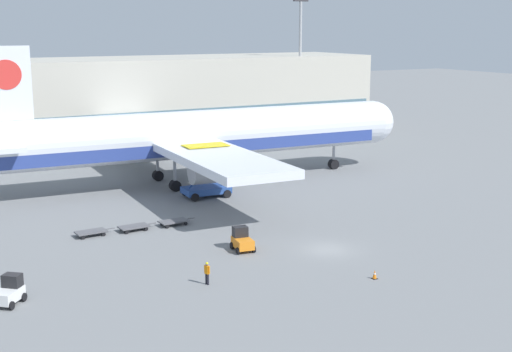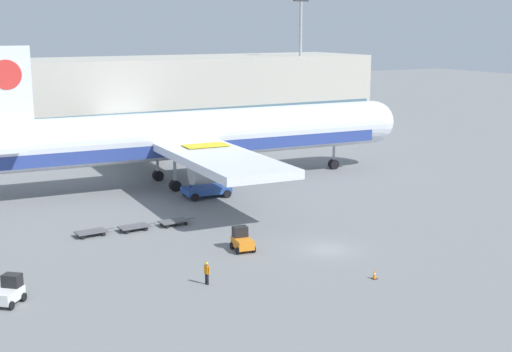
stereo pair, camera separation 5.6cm
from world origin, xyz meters
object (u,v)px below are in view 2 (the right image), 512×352
(light_mast, at_px, (300,56))
(baggage_dolly_lead, at_px, (91,232))
(traffic_cone_near, at_px, (374,274))
(airplane_main, at_px, (191,136))
(baggage_dolly_second, at_px, (134,227))
(ground_crew_near, at_px, (207,271))
(baggage_dolly_third, at_px, (174,221))
(baggage_tug_mid, at_px, (9,292))
(baggage_tug_foreground, at_px, (242,240))
(scissor_lift_loader, at_px, (206,177))

(light_mast, relative_size, baggage_dolly_lead, 6.46)
(light_mast, distance_m, traffic_cone_near, 74.29)
(baggage_dolly_lead, height_order, traffic_cone_near, traffic_cone_near)
(airplane_main, bearing_deg, traffic_cone_near, -89.52)
(baggage_dolly_second, bearing_deg, ground_crew_near, -93.82)
(baggage_dolly_lead, xyz_separation_m, traffic_cone_near, (15.77, -21.82, -0.04))
(light_mast, bearing_deg, baggage_dolly_third, -134.20)
(light_mast, xyz_separation_m, airplane_main, (-32.50, -26.43, -8.10))
(baggage_dolly_lead, relative_size, baggage_dolly_third, 1.00)
(airplane_main, xyz_separation_m, traffic_cone_near, (-1.69, -38.10, -5.49))
(airplane_main, relative_size, baggage_dolly_second, 15.53)
(baggage_dolly_lead, distance_m, ground_crew_near, 17.16)
(baggage_tug_mid, relative_size, ground_crew_near, 1.57)
(light_mast, bearing_deg, baggage_dolly_second, -136.89)
(baggage_tug_mid, height_order, baggage_dolly_third, baggage_tug_mid)
(baggage_tug_foreground, relative_size, baggage_tug_mid, 0.95)
(baggage_dolly_second, distance_m, baggage_dolly_third, 4.04)
(light_mast, bearing_deg, baggage_dolly_lead, -139.48)
(baggage_dolly_third, relative_size, traffic_cone_near, 5.21)
(baggage_dolly_third, xyz_separation_m, ground_crew_near, (-4.11, -16.33, 0.65))
(scissor_lift_loader, height_order, baggage_dolly_third, scissor_lift_loader)
(baggage_tug_foreground, xyz_separation_m, baggage_dolly_third, (-2.13, 10.18, -0.49))
(light_mast, height_order, baggage_dolly_third, light_mast)
(scissor_lift_loader, height_order, baggage_dolly_second, scissor_lift_loader)
(baggage_dolly_third, bearing_deg, traffic_cone_near, -73.92)
(baggage_tug_foreground, bearing_deg, baggage_tug_mid, 106.31)
(ground_crew_near, bearing_deg, baggage_dolly_third, 144.54)
(scissor_lift_loader, distance_m, baggage_dolly_second, 15.14)
(baggage_dolly_third, bearing_deg, baggage_tug_mid, -147.36)
(baggage_tug_foreground, relative_size, ground_crew_near, 1.49)
(airplane_main, bearing_deg, baggage_dolly_second, -126.01)
(airplane_main, xyz_separation_m, baggage_dolly_third, (-9.37, -16.62, -5.45))
(baggage_tug_foreground, height_order, baggage_dolly_second, baggage_tug_foreground)
(baggage_tug_foreground, distance_m, traffic_cone_near, 12.60)
(traffic_cone_near, bearing_deg, baggage_dolly_lead, 125.86)
(airplane_main, height_order, baggage_dolly_lead, airplane_main)
(airplane_main, height_order, scissor_lift_loader, airplane_main)
(baggage_dolly_lead, distance_m, baggage_dolly_third, 8.11)
(baggage_dolly_lead, bearing_deg, scissor_lift_loader, 25.72)
(baggage_tug_mid, height_order, traffic_cone_near, baggage_tug_mid)
(light_mast, relative_size, baggage_tug_mid, 8.73)
(airplane_main, bearing_deg, scissor_lift_loader, -98.75)
(baggage_tug_foreground, relative_size, traffic_cone_near, 3.65)
(baggage_dolly_lead, distance_m, baggage_dolly_second, 4.07)
(airplane_main, distance_m, traffic_cone_near, 38.53)
(ground_crew_near, xyz_separation_m, traffic_cone_near, (11.78, -5.15, -0.69))
(baggage_tug_foreground, bearing_deg, baggage_dolly_third, 19.95)
(baggage_dolly_lead, bearing_deg, traffic_cone_near, -57.72)
(baggage_tug_mid, xyz_separation_m, baggage_dolly_third, (17.80, 13.04, -0.49))
(baggage_dolly_third, bearing_deg, light_mast, 42.22)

